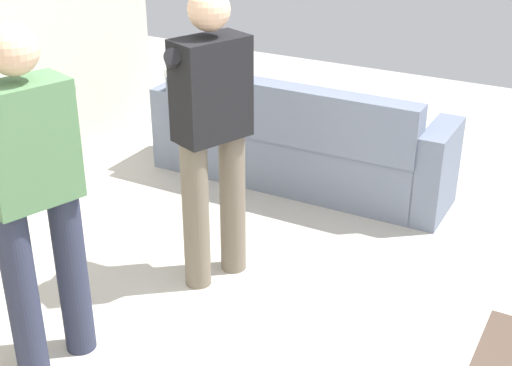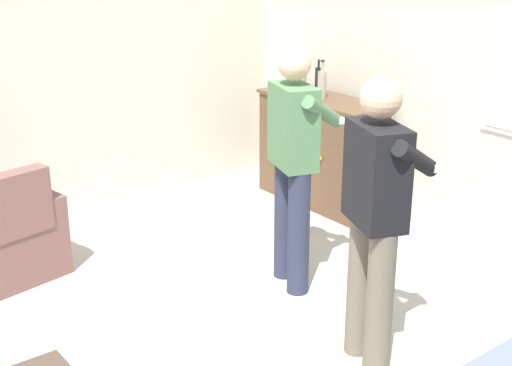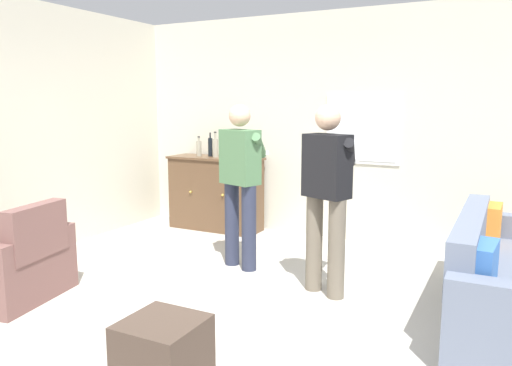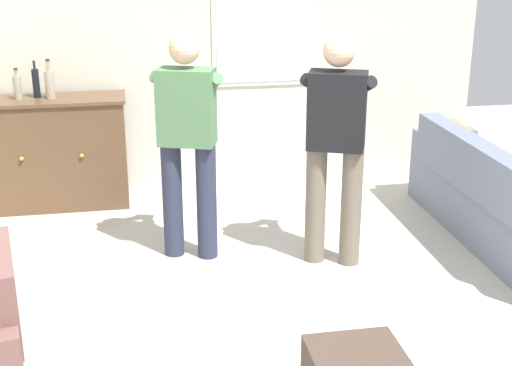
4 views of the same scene
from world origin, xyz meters
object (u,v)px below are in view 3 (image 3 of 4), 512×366
Objects in this scene: sideboard_cabinet at (216,193)px; bottle_wine_green at (199,148)px; ottoman at (163,351)px; bottle_liquor_amber at (210,147)px; armchair at (17,267)px; bottle_spirits_clear at (215,147)px; couch at (490,277)px; person_standing_right at (327,191)px; person_standing_left at (241,178)px.

bottle_wine_green reaches higher than sideboard_cabinet.
bottle_liquor_amber is at bearing 117.93° from ottoman.
armchair is 2.91m from sideboard_cabinet.
armchair is at bearing -94.99° from bottle_spirits_clear.
bottle_wine_green is at bearing 159.05° from couch.
bottle_wine_green is 2.81m from person_standing_right.
person_standing_right reaches higher than armchair.
couch is 2.44m from person_standing_left.
sideboard_cabinet reaches higher than armchair.
person_standing_left reaches higher than bottle_spirits_clear.
person_standing_left is (1.18, -1.28, -0.17)m from bottle_liquor_amber.
couch is at bearing -20.95° from bottle_wine_green.
bottle_liquor_amber is (0.13, 2.93, 0.82)m from armchair.
bottle_spirits_clear reaches higher than bottle_wine_green.
person_standing_right is (1.03, -0.30, 0.00)m from person_standing_left.
person_standing_right is (-1.33, -0.12, 0.61)m from couch.
bottle_wine_green is 0.16m from bottle_liquor_amber.
armchair is (-3.67, -1.47, -0.04)m from couch.
person_standing_left is at bearing -42.84° from bottle_wine_green.
bottle_spirits_clear is 3.86m from ottoman.
couch is 3.91m from bottle_liquor_amber.
couch is 4.02m from bottle_wine_green.
armchair is at bearing 166.14° from ottoman.
armchair reaches higher than ottoman.
couch is 4.86× the size of ottoman.
ottoman is 2.01m from person_standing_right.
bottle_wine_green is 1.82m from person_standing_left.
person_standing_right is at bearing -175.01° from couch.
sideboard_cabinet is at bearing 85.44° from armchair.
bottle_spirits_clear reaches higher than ottoman.
sideboard_cabinet is at bearing 116.84° from ottoman.
person_standing_left and person_standing_right have the same top height.
sideboard_cabinet is (-3.43, 1.43, 0.17)m from couch.
bottle_spirits_clear is at bearing 116.78° from ottoman.
couch is at bearing 4.99° from person_standing_right.
person_standing_left is (-0.63, 2.13, 0.74)m from ottoman.
sideboard_cabinet is 3.79× the size of bottle_spirits_clear.
bottle_wine_green is 0.80× the size of bottle_spirits_clear.
armchair is 3.05m from bottle_liquor_amber.
ottoman is at bearing -59.78° from bottle_wine_green.
ottoman is (1.81, -3.41, -0.92)m from bottle_liquor_amber.
armchair is at bearing -89.67° from bottle_wine_green.
bottle_liquor_amber is at bearing 151.30° from bottle_spirits_clear.
person_standing_right is (2.33, 1.35, 0.65)m from armchair.
bottle_liquor_amber is at bearing 157.50° from couch.
person_standing_right is (2.20, -1.58, -0.17)m from bottle_liquor_amber.
person_standing_left reaches higher than couch.
bottle_wine_green reaches higher than ottoman.
person_standing_left is at bearing -47.44° from bottle_liquor_amber.
sideboard_cabinet is 2.77× the size of ottoman.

